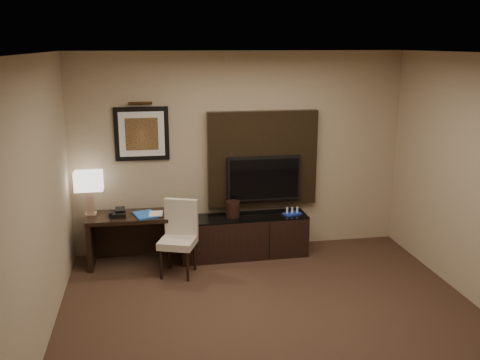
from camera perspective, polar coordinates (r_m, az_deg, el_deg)
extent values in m
cube|color=#362218|center=(5.44, 4.72, -16.61)|extent=(4.50, 5.00, 0.01)
cube|color=silver|center=(4.66, 5.42, 13.20)|extent=(4.50, 5.00, 0.01)
cube|color=tan|center=(7.25, 0.00, 2.93)|extent=(4.50, 0.01, 2.70)
cube|color=tan|center=(4.84, -21.74, -4.01)|extent=(0.01, 5.00, 2.70)
cube|color=black|center=(7.10, -10.88, -6.17)|extent=(1.24, 0.55, 0.66)
cube|color=black|center=(7.22, 0.68, -5.98)|extent=(1.63, 0.48, 0.56)
cube|color=black|center=(7.27, 2.42, 2.30)|extent=(1.50, 0.12, 1.30)
cube|color=black|center=(7.23, 2.56, 0.19)|extent=(1.00, 0.08, 0.60)
cube|color=black|center=(7.07, -10.44, 4.87)|extent=(0.70, 0.04, 0.70)
cylinder|color=#3C2613|center=(6.98, -10.59, 8.06)|extent=(0.04, 0.04, 0.30)
cube|color=blue|center=(6.92, -10.09, -3.67)|extent=(0.33, 0.39, 0.02)
imported|color=#C0A997|center=(6.90, -9.74, -2.80)|extent=(0.17, 0.03, 0.23)
cylinder|color=silver|center=(7.01, -7.40, -2.64)|extent=(0.07, 0.07, 0.18)
cylinder|color=black|center=(7.08, -0.78, -3.09)|extent=(0.20, 0.20, 0.21)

